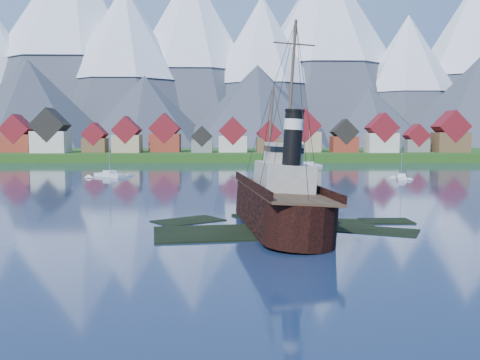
{
  "coord_description": "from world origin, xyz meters",
  "views": [
    {
      "loc": [
        -4.26,
        -58.42,
        10.74
      ],
      "look_at": [
        -2.69,
        6.0,
        5.0
      ],
      "focal_mm": 40.0,
      "sensor_mm": 36.0,
      "label": 1
    }
  ],
  "objects_px": {
    "sailboat_c": "(110,176)",
    "sailboat_e": "(309,165)",
    "tugboat_wreck": "(276,200)",
    "sailboat_d": "(401,178)"
  },
  "relations": [
    {
      "from": "sailboat_d",
      "to": "sailboat_e",
      "type": "xyz_separation_m",
      "value": [
        -14.08,
        47.57,
        0.02
      ]
    },
    {
      "from": "sailboat_e",
      "to": "sailboat_d",
      "type": "bearing_deg",
      "value": -102.69
    },
    {
      "from": "sailboat_d",
      "to": "sailboat_e",
      "type": "distance_m",
      "value": 49.61
    },
    {
      "from": "sailboat_c",
      "to": "sailboat_d",
      "type": "distance_m",
      "value": 69.27
    },
    {
      "from": "sailboat_d",
      "to": "tugboat_wreck",
      "type": "bearing_deg",
      "value": -106.86
    },
    {
      "from": "tugboat_wreck",
      "to": "sailboat_e",
      "type": "bearing_deg",
      "value": 73.29
    },
    {
      "from": "sailboat_c",
      "to": "sailboat_e",
      "type": "distance_m",
      "value": 67.54
    },
    {
      "from": "sailboat_c",
      "to": "sailboat_d",
      "type": "height_order",
      "value": "sailboat_c"
    },
    {
      "from": "sailboat_c",
      "to": "tugboat_wreck",
      "type": "bearing_deg",
      "value": -110.73
    },
    {
      "from": "tugboat_wreck",
      "to": "sailboat_c",
      "type": "distance_m",
      "value": 77.37
    }
  ]
}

